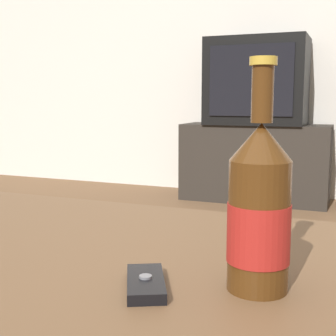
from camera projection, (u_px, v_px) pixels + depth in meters
back_wall at (299, 17)px, 3.33m from camera, size 8.00×0.05×2.60m
coffee_table at (36, 309)px, 0.68m from camera, size 1.14×0.84×0.48m
tv_stand at (255, 163)px, 3.32m from camera, size 1.02×0.38×0.54m
television at (257, 82)px, 3.23m from camera, size 0.67×0.43×0.59m
beer_bottle at (259, 211)px, 0.57m from camera, size 0.08×0.08×0.29m
cell_phone at (146, 283)px, 0.59m from camera, size 0.09×0.11×0.02m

